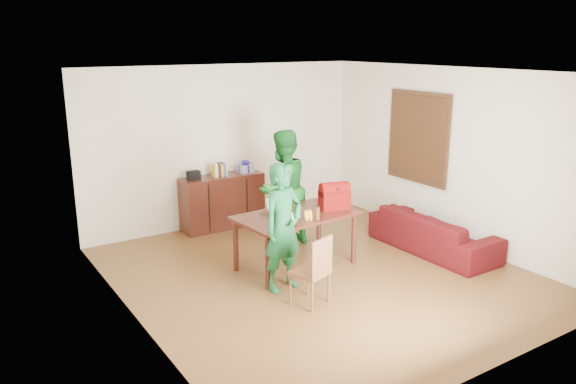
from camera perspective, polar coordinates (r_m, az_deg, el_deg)
room at (r=7.41m, az=2.86°, el=1.35°), size 5.20×5.70×2.90m
table at (r=7.73m, az=0.81°, el=-2.94°), size 1.71×1.04×0.77m
chair at (r=6.81m, az=2.32°, el=-9.33°), size 0.49×0.48×0.87m
person_near at (r=7.02m, az=-0.52°, el=-3.61°), size 0.66×0.50×1.63m
person_far at (r=8.47m, az=-0.54°, el=0.29°), size 1.01×0.87×1.80m
laptop at (r=7.53m, az=-0.26°, el=-2.29°), size 0.36×0.26×0.25m
bananas at (r=7.40m, az=2.07°, el=-2.75°), size 0.18×0.14×0.06m
bottle at (r=7.46m, az=3.00°, el=-2.09°), size 0.07×0.07×0.19m
red_bag at (r=7.92m, az=4.73°, el=-0.65°), size 0.46×0.34×0.30m
sofa at (r=8.71m, az=14.54°, el=-3.96°), size 0.80×2.03×0.59m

